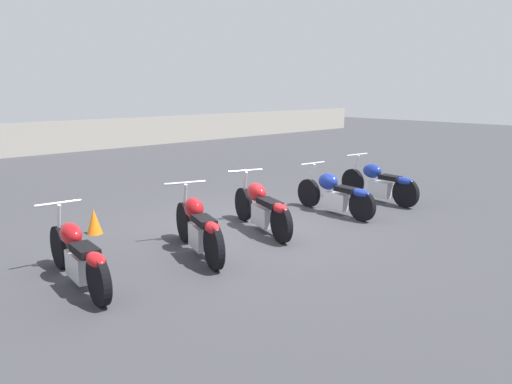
# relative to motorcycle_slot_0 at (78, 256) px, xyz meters

# --- Properties ---
(ground_plane) EXTENTS (60.00, 60.00, 0.00)m
(ground_plane) POSITION_rel_motorcycle_slot_0_xyz_m (3.55, 0.51, -0.41)
(ground_plane) COLOR #38383D
(fence_back) EXTENTS (40.00, 0.04, 1.24)m
(fence_back) POSITION_rel_motorcycle_slot_0_xyz_m (3.55, 13.32, 0.21)
(fence_back) COLOR #9E998E
(fence_back) RESTS_ON ground_plane
(motorcycle_slot_0) EXTENTS (0.61, 2.16, 0.97)m
(motorcycle_slot_0) POSITION_rel_motorcycle_slot_0_xyz_m (0.00, 0.00, 0.00)
(motorcycle_slot_0) COLOR black
(motorcycle_slot_0) RESTS_ON ground_plane
(motorcycle_slot_1) EXTENTS (0.93, 2.01, 1.02)m
(motorcycle_slot_1) POSITION_rel_motorcycle_slot_0_xyz_m (1.85, -0.08, 0.03)
(motorcycle_slot_1) COLOR black
(motorcycle_slot_1) RESTS_ON ground_plane
(motorcycle_slot_2) EXTENTS (0.95, 2.10, 1.00)m
(motorcycle_slot_2) POSITION_rel_motorcycle_slot_0_xyz_m (3.44, 0.19, 0.03)
(motorcycle_slot_2) COLOR black
(motorcycle_slot_2) RESTS_ON ground_plane
(motorcycle_slot_3) EXTENTS (0.65, 2.07, 0.97)m
(motorcycle_slot_3) POSITION_rel_motorcycle_slot_0_xyz_m (5.37, 0.05, 0.01)
(motorcycle_slot_3) COLOR black
(motorcycle_slot_3) RESTS_ON ground_plane
(motorcycle_slot_4) EXTENTS (0.67, 2.14, 1.00)m
(motorcycle_slot_4) POSITION_rel_motorcycle_slot_0_xyz_m (6.97, 0.06, 0.02)
(motorcycle_slot_4) COLOR black
(motorcycle_slot_4) RESTS_ON ground_plane
(traffic_cone_far) EXTENTS (0.27, 0.27, 0.45)m
(traffic_cone_far) POSITION_rel_motorcycle_slot_0_xyz_m (1.21, 2.07, -0.18)
(traffic_cone_far) COLOR orange
(traffic_cone_far) RESTS_ON ground_plane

